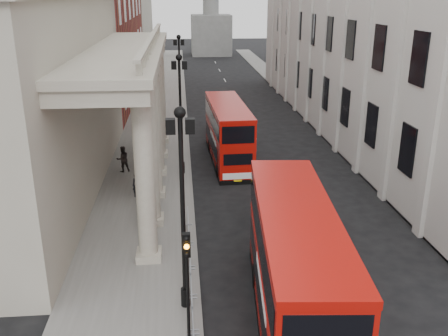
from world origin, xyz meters
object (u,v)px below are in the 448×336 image
at_px(bus_far, 228,132).
at_px(bus_near, 295,267).
at_px(pedestrian_c, 151,166).
at_px(lamp_post_south, 182,198).
at_px(pedestrian_a, 137,185).
at_px(lamp_post_mid, 180,107).
at_px(lamp_post_north, 180,72).
at_px(traffic_light, 187,267).
at_px(pedestrian_b, 123,159).

bearing_deg(bus_far, bus_near, -90.38).
xyz_separation_m(bus_near, pedestrian_c, (-6.28, 16.74, -1.62)).
xyz_separation_m(lamp_post_south, pedestrian_a, (-2.86, 11.89, -4.03)).
xyz_separation_m(lamp_post_mid, bus_near, (4.13, -17.42, -2.36)).
bearing_deg(lamp_post_north, pedestrian_c, -97.33).
distance_m(pedestrian_a, pedestrian_c, 3.50).
relative_size(bus_near, bus_far, 1.10).
xyz_separation_m(lamp_post_north, traffic_light, (0.10, -34.02, -1.80)).
xyz_separation_m(lamp_post_mid, pedestrian_b, (-4.21, 0.66, -3.85)).
xyz_separation_m(lamp_post_mid, pedestrian_a, (-2.86, -4.11, -4.03)).
height_order(pedestrian_a, pedestrian_c, pedestrian_c).
xyz_separation_m(lamp_post_south, bus_far, (3.52, 18.74, -2.59)).
height_order(bus_near, pedestrian_c, bus_near).
height_order(lamp_post_mid, pedestrian_b, lamp_post_mid).
distance_m(lamp_post_mid, traffic_light, 18.11).
height_order(lamp_post_north, pedestrian_c, lamp_post_north).
xyz_separation_m(lamp_post_south, pedestrian_b, (-4.21, 16.66, -3.85)).
relative_size(lamp_post_south, pedestrian_a, 5.48).
bearing_deg(bus_near, bus_far, 96.48).
relative_size(lamp_post_mid, pedestrian_b, 4.41).
bearing_deg(pedestrian_a, bus_near, -75.94).
bearing_deg(lamp_post_south, traffic_light, -87.16).
relative_size(lamp_post_south, lamp_post_north, 1.00).
bearing_deg(lamp_post_mid, bus_near, -76.65).
xyz_separation_m(pedestrian_a, pedestrian_c, (0.71, 3.42, 0.05)).
distance_m(traffic_light, pedestrian_c, 17.62).
relative_size(lamp_post_north, pedestrian_c, 5.13).
distance_m(lamp_post_mid, pedestrian_b, 5.74).
distance_m(lamp_post_mid, bus_far, 5.15).
relative_size(lamp_post_mid, bus_far, 0.80).
height_order(lamp_post_south, lamp_post_north, same).
distance_m(lamp_post_north, bus_far, 13.96).
distance_m(lamp_post_north, pedestrian_b, 16.37).
relative_size(bus_near, pedestrian_b, 6.08).
bearing_deg(lamp_post_mid, pedestrian_c, -162.37).
bearing_deg(pedestrian_c, traffic_light, -67.06).
height_order(lamp_post_south, bus_near, lamp_post_south).
height_order(lamp_post_mid, lamp_post_north, same).
relative_size(lamp_post_south, pedestrian_c, 5.13).
bearing_deg(pedestrian_c, pedestrian_b, 162.57).
bearing_deg(pedestrian_b, lamp_post_north, -129.31).
relative_size(traffic_light, bus_near, 0.37).
bearing_deg(lamp_post_north, traffic_light, -89.83).
bearing_deg(bus_far, pedestrian_c, -151.02).
xyz_separation_m(lamp_post_mid, lamp_post_north, (0.00, 16.00, 0.00)).
xyz_separation_m(traffic_light, bus_far, (3.42, 20.76, -0.78)).
xyz_separation_m(lamp_post_north, pedestrian_a, (-2.86, -20.11, -4.03)).
bearing_deg(pedestrian_c, lamp_post_south, -66.47).
height_order(pedestrian_a, pedestrian_b, pedestrian_b).
bearing_deg(bus_far, pedestrian_a, -135.12).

